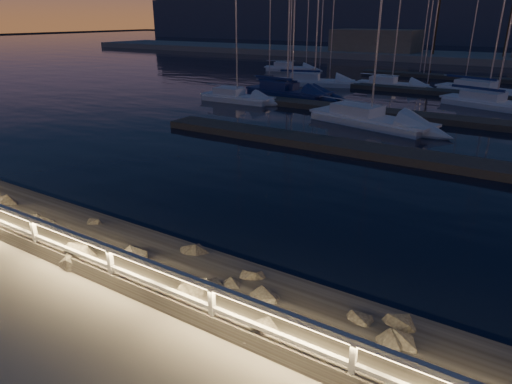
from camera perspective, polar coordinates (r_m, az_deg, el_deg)
ground at (r=12.36m, az=-20.46°, el=-9.48°), size 400.00×400.00×0.00m
harbor_water at (r=38.96m, az=19.12°, el=9.67°), size 400.00×440.00×0.60m
guard_rail at (r=12.05m, az=-21.13°, el=-6.19°), size 44.11×0.12×1.06m
riprap at (r=10.74m, az=1.33°, el=-14.26°), size 41.82×2.88×1.31m
floating_docks at (r=40.09m, az=19.68°, el=10.73°), size 22.00×36.00×0.40m
far_shore at (r=80.82m, az=27.09°, el=14.88°), size 160.00×14.00×5.20m
distant_hills at (r=143.16m, az=21.35°, el=19.29°), size 230.00×37.50×18.00m
sailboat_a at (r=38.51m, az=-2.59°, el=11.84°), size 6.46×2.16×10.94m
sailboat_c at (r=30.85m, az=13.78°, el=8.99°), size 8.78×4.46×14.36m
sailboat_e at (r=41.05m, az=3.68°, el=12.48°), size 7.99×3.26×13.31m
sailboat_f at (r=41.23m, az=4.27°, el=12.44°), size 7.43×2.98×12.32m
sailboat_g at (r=40.09m, az=27.48°, el=9.93°), size 8.44×4.78×13.83m
sailboat_i at (r=60.99m, az=4.09°, el=15.25°), size 6.68×3.76×11.04m
sailboat_j at (r=48.12m, az=7.09°, el=13.62°), size 8.21×4.56×13.50m
sailboat_l at (r=46.64m, az=26.76°, el=11.33°), size 9.36×5.20×15.27m
sailboat_n at (r=47.92m, az=16.39°, el=12.86°), size 6.78×2.12×11.49m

